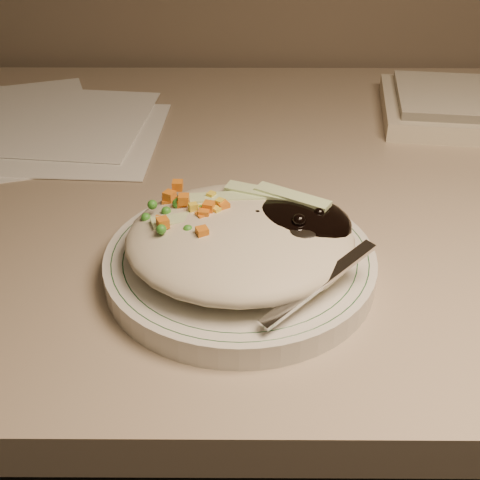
{
  "coord_description": "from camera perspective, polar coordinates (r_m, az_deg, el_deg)",
  "views": [
    {
      "loc": [
        -0.11,
        0.74,
        1.09
      ],
      "look_at": [
        -0.11,
        1.21,
        0.78
      ],
      "focal_mm": 50.0,
      "sensor_mm": 36.0,
      "label": 1
    }
  ],
  "objects": [
    {
      "name": "desk",
      "position": [
        0.85,
        7.63,
        -6.73
      ],
      "size": [
        1.4,
        0.7,
        0.74
      ],
      "color": "gray",
      "rests_on": "ground"
    },
    {
      "name": "plate",
      "position": [
        0.58,
        0.0,
        -2.13
      ],
      "size": [
        0.23,
        0.23,
        0.02
      ],
      "primitive_type": "cylinder",
      "color": "silver",
      "rests_on": "desk"
    },
    {
      "name": "meal",
      "position": [
        0.56,
        0.44,
        0.44
      ],
      "size": [
        0.2,
        0.19,
        0.05
      ],
      "color": "#B2A990",
      "rests_on": "plate"
    },
    {
      "name": "papers",
      "position": [
        0.89,
        -19.39,
        8.91
      ],
      "size": [
        0.43,
        0.35,
        0.0
      ],
      "color": "white",
      "rests_on": "desk"
    },
    {
      "name": "plate_rim",
      "position": [
        0.57,
        -0.0,
        -1.33
      ],
      "size": [
        0.22,
        0.22,
        0.0
      ],
      "color": "#144723",
      "rests_on": "plate"
    }
  ]
}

